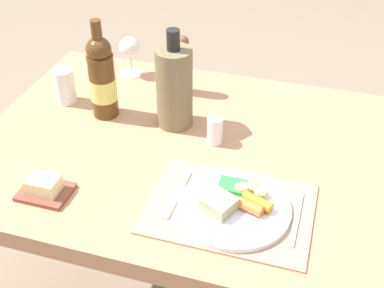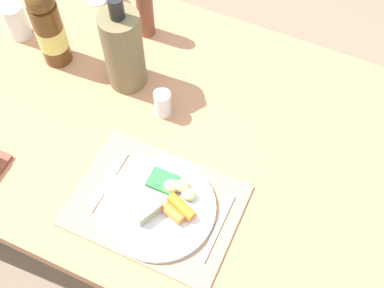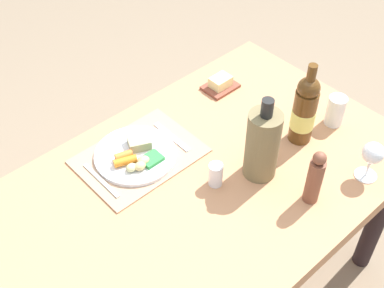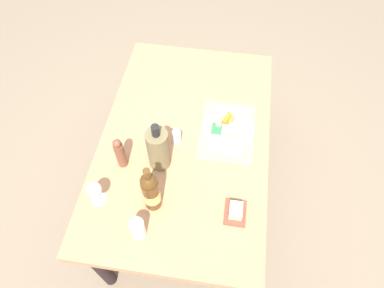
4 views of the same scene
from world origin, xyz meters
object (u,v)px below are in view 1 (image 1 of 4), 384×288
at_px(cooler_bottle, 174,87).
at_px(butter_dish, 45,188).
at_px(knife, 296,219).
at_px(dinner_plate, 235,205).
at_px(wine_bottle, 102,78).
at_px(fork, 177,194).
at_px(wine_glass, 130,49).
at_px(pepper_mill, 183,66).
at_px(dining_table, 221,174).
at_px(salt_shaker, 215,130).
at_px(water_tumbler, 65,88).

bearing_deg(cooler_bottle, butter_dish, -118.42).
relative_size(knife, cooler_bottle, 0.61).
height_order(dinner_plate, knife, dinner_plate).
xyz_separation_m(knife, wine_bottle, (-0.64, 0.30, 0.12)).
bearing_deg(fork, wine_glass, 123.50).
distance_m(cooler_bottle, butter_dish, 0.47).
height_order(butter_dish, wine_bottle, wine_bottle).
xyz_separation_m(cooler_bottle, wine_glass, (-0.25, 0.25, -0.03)).
bearing_deg(pepper_mill, dining_table, -54.22).
height_order(knife, wine_bottle, wine_bottle).
bearing_deg(knife, cooler_bottle, 142.98).
bearing_deg(knife, butter_dish, -171.70).
height_order(dinner_plate, butter_dish, dinner_plate).
relative_size(wine_glass, pepper_mill, 0.70).
height_order(dinner_plate, wine_bottle, wine_bottle).
bearing_deg(dinner_plate, knife, 3.11).
height_order(fork, cooler_bottle, cooler_bottle).
distance_m(dinner_plate, wine_glass, 0.77).
xyz_separation_m(butter_dish, pepper_mill, (0.18, 0.59, 0.08)).
relative_size(salt_shaker, wine_bottle, 0.27).
bearing_deg(cooler_bottle, wine_bottle, -176.44).
distance_m(dining_table, salt_shaker, 0.14).
bearing_deg(pepper_mill, salt_shaker, -54.63).
distance_m(dinner_plate, pepper_mill, 0.59).
xyz_separation_m(fork, pepper_mill, (-0.14, 0.50, 0.09)).
xyz_separation_m(knife, salt_shaker, (-0.27, 0.25, 0.03)).
height_order(dinner_plate, salt_shaker, salt_shaker).
height_order(dining_table, dinner_plate, dinner_plate).
relative_size(dining_table, cooler_bottle, 4.66).
bearing_deg(butter_dish, water_tumbler, 110.97).
bearing_deg(fork, dining_table, 74.62).
bearing_deg(cooler_bottle, water_tumbler, 177.34).
xyz_separation_m(fork, wine_glass, (-0.36, 0.56, 0.09)).
distance_m(dining_table, dinner_plate, 0.26).
bearing_deg(knife, pepper_mill, 132.02).
xyz_separation_m(dining_table, knife, (0.24, -0.21, 0.09)).
xyz_separation_m(salt_shaker, wine_bottle, (-0.37, 0.05, 0.09)).
distance_m(water_tumbler, butter_dish, 0.45).
bearing_deg(wine_bottle, cooler_bottle, 3.56).
distance_m(salt_shaker, wine_bottle, 0.38).
relative_size(dining_table, water_tumbler, 12.40).
bearing_deg(dining_table, wine_bottle, 167.73).
xyz_separation_m(fork, butter_dish, (-0.33, -0.09, 0.01)).
relative_size(wine_glass, salt_shaker, 1.69).
bearing_deg(pepper_mill, knife, -48.32).
height_order(dining_table, cooler_bottle, cooler_bottle).
bearing_deg(dinner_plate, pepper_mill, 120.14).
bearing_deg(salt_shaker, wine_glass, 141.44).
distance_m(knife, cooler_bottle, 0.53).
xyz_separation_m(wine_glass, wine_bottle, (0.02, -0.26, 0.03)).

